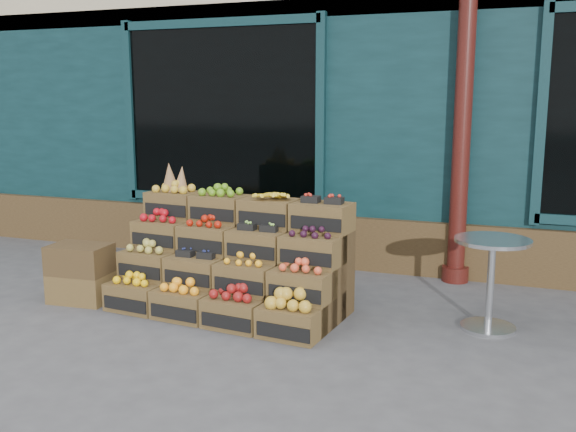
% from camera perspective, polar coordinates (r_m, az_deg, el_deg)
% --- Properties ---
extents(ground, '(60.00, 60.00, 0.00)m').
position_cam_1_polar(ground, '(5.46, -0.61, -10.22)').
color(ground, '#49494C').
rests_on(ground, ground).
extents(shop_facade, '(12.00, 6.24, 4.80)m').
position_cam_1_polar(shop_facade, '(10.05, 10.18, 13.01)').
color(shop_facade, '#0C282B').
rests_on(shop_facade, ground).
extents(crate_display, '(2.17, 1.20, 1.31)m').
position_cam_1_polar(crate_display, '(5.94, -4.96, -4.45)').
color(crate_display, brown).
rests_on(crate_display, ground).
extents(spare_crates, '(0.58, 0.43, 0.55)m').
position_cam_1_polar(spare_crates, '(6.46, -17.94, -4.86)').
color(spare_crates, brown).
rests_on(spare_crates, ground).
extents(bistro_table, '(0.62, 0.62, 0.79)m').
position_cam_1_polar(bistro_table, '(5.62, 17.60, -4.87)').
color(bistro_table, '#ABAEB2').
rests_on(bistro_table, ground).
extents(shopkeeper, '(0.81, 0.70, 1.89)m').
position_cam_1_polar(shopkeeper, '(8.16, -3.93, 3.53)').
color(shopkeeper, '#164F22').
rests_on(shopkeeper, ground).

